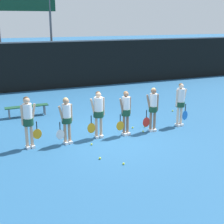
{
  "coord_description": "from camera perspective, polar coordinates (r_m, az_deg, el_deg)",
  "views": [
    {
      "loc": [
        -4.13,
        -10.21,
        4.21
      ],
      "look_at": [
        -0.02,
        -0.01,
        0.95
      ],
      "focal_mm": 50.0,
      "sensor_mm": 36.0,
      "label": 1
    }
  ],
  "objects": [
    {
      "name": "ground_plane",
      "position": [
        11.79,
        0.07,
        -4.4
      ],
      "size": [
        140.0,
        140.0,
        0.0
      ],
      "primitive_type": "plane",
      "color": "#235684"
    },
    {
      "name": "fence_windscreen",
      "position": [
        19.94,
        -9.89,
        8.46
      ],
      "size": [
        60.0,
        0.08,
        2.97
      ],
      "color": "black",
      "rests_on": "ground_plane"
    },
    {
      "name": "scoreboard",
      "position": [
        20.37,
        -15.82,
        18.18
      ],
      "size": [
        3.77,
        0.15,
        6.4
      ],
      "color": "#515156",
      "rests_on": "ground_plane"
    },
    {
      "name": "bench_courtside",
      "position": [
        14.59,
        -15.32,
        0.83
      ],
      "size": [
        1.92,
        0.41,
        0.48
      ],
      "rotation": [
        0.0,
        0.0,
        0.03
      ],
      "color": "#19472D",
      "rests_on": "ground_plane"
    },
    {
      "name": "player_0",
      "position": [
        10.75,
        -15.11,
        -1.06
      ],
      "size": [
        0.65,
        0.36,
        1.8
      ],
      "rotation": [
        0.0,
        0.0,
        0.17
      ],
      "color": "tan",
      "rests_on": "ground_plane"
    },
    {
      "name": "player_1",
      "position": [
        10.9,
        -8.35,
        -0.89
      ],
      "size": [
        0.63,
        0.35,
        1.67
      ],
      "rotation": [
        0.0,
        0.0,
        0.19
      ],
      "color": "tan",
      "rests_on": "ground_plane"
    },
    {
      "name": "player_2",
      "position": [
        11.35,
        -2.53,
        0.25
      ],
      "size": [
        0.67,
        0.38,
        1.75
      ],
      "rotation": [
        0.0,
        0.0,
        -0.04
      ],
      "color": "tan",
      "rests_on": "ground_plane"
    },
    {
      "name": "player_3",
      "position": [
        11.62,
        2.53,
        0.39
      ],
      "size": [
        0.63,
        0.34,
        1.7
      ],
      "rotation": [
        0.0,
        0.0,
        0.19
      ],
      "color": "#8C664C",
      "rests_on": "ground_plane"
    },
    {
      "name": "player_4",
      "position": [
        12.13,
        7.49,
        1.07
      ],
      "size": [
        0.62,
        0.34,
        1.73
      ],
      "rotation": [
        0.0,
        0.0,
        -0.18
      ],
      "color": "#8C664C",
      "rests_on": "ground_plane"
    },
    {
      "name": "player_5",
      "position": [
        12.93,
        12.41,
        1.97
      ],
      "size": [
        0.64,
        0.37,
        1.78
      ],
      "rotation": [
        0.0,
        0.0,
        0.12
      ],
      "color": "beige",
      "rests_on": "ground_plane"
    },
    {
      "name": "tennis_ball_0",
      "position": [
        12.78,
        6.01,
        -2.64
      ],
      "size": [
        0.07,
        0.07,
        0.07
      ],
      "primitive_type": "sphere",
      "color": "#CCE033",
      "rests_on": "ground_plane"
    },
    {
      "name": "tennis_ball_1",
      "position": [
        15.16,
        11.02,
        0.22
      ],
      "size": [
        0.07,
        0.07,
        0.07
      ],
      "primitive_type": "sphere",
      "color": "#CCE033",
      "rests_on": "ground_plane"
    },
    {
      "name": "tennis_ball_2",
      "position": [
        12.61,
        3.8,
        -2.86
      ],
      "size": [
        0.07,
        0.07,
        0.07
      ],
      "primitive_type": "sphere",
      "color": "#CCE033",
      "rests_on": "ground_plane"
    },
    {
      "name": "tennis_ball_3",
      "position": [
        12.24,
        5.7,
        -3.53
      ],
      "size": [
        0.07,
        0.07,
        0.07
      ],
      "primitive_type": "sphere",
      "color": "#CCE033",
      "rests_on": "ground_plane"
    },
    {
      "name": "tennis_ball_4",
      "position": [
        10.97,
        -3.76,
        -5.89
      ],
      "size": [
        0.07,
        0.07,
        0.07
      ],
      "primitive_type": "sphere",
      "color": "#CCE033",
      "rests_on": "ground_plane"
    },
    {
      "name": "tennis_ball_5",
      "position": [
        14.09,
        11.82,
        -1.09
      ],
      "size": [
        0.07,
        0.07,
        0.07
      ],
      "primitive_type": "sphere",
      "color": "#CCE033",
      "rests_on": "ground_plane"
    },
    {
      "name": "tennis_ball_6",
      "position": [
        9.9,
        -2.22,
        -8.44
      ],
      "size": [
        0.07,
        0.07,
        0.07
      ],
      "primitive_type": "sphere",
      "color": "#CCE033",
      "rests_on": "ground_plane"
    },
    {
      "name": "tennis_ball_7",
      "position": [
        9.55,
        2.12,
        -9.43
      ],
      "size": [
        0.06,
        0.06,
        0.06
      ],
      "primitive_type": "sphere",
      "color": "#CCE033",
      "rests_on": "ground_plane"
    }
  ]
}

